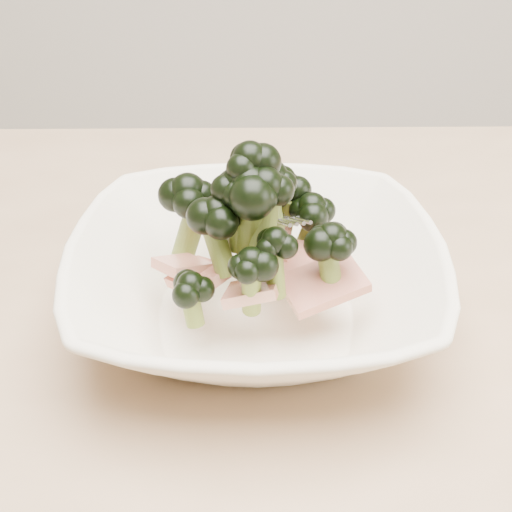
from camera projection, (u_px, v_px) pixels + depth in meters
dining_table at (400, 477)px, 0.50m from camera, size 1.20×0.80×0.75m
broccoli_dish at (256, 269)px, 0.48m from camera, size 0.25×0.25×0.14m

